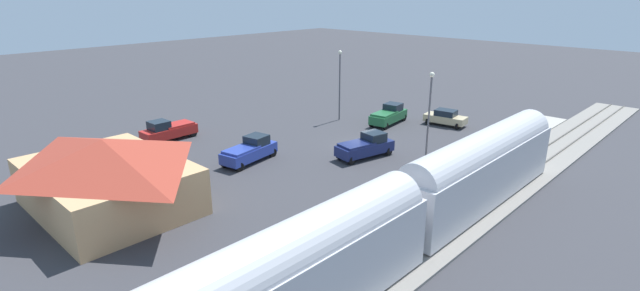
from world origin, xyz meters
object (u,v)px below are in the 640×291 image
pickup_green (389,115)px  light_pole_lot_center (340,77)px  sedan_tan (445,117)px  pickup_navy (366,146)px  pedestrian_on_platform (405,179)px  pickup_red (168,130)px  station_building (107,173)px  passenger_train (407,209)px  pickup_blue (250,150)px  light_pole_near_platform (429,108)px

pickup_green → light_pole_lot_center: (5.11, 2.54, 3.93)m
sedan_tan → light_pole_lot_center: light_pole_lot_center is taller
sedan_tan → pickup_navy: bearing=90.1°
pedestrian_on_platform → pickup_red: (24.47, 5.10, -0.25)m
station_building → pickup_green: bearing=-92.6°
passenger_train → station_building: bearing=26.2°
pickup_red → pickup_blue: 10.84m
pickup_navy → light_pole_near_platform: light_pole_near_platform is taller
pedestrian_on_platform → pickup_navy: size_ratio=0.30×
pickup_navy → sedan_tan: size_ratio=1.21×
pedestrian_on_platform → pickup_blue: pickup_blue is taller
sedan_tan → pickup_blue: bearing=73.5°
pickup_green → pickup_blue: (1.66, 18.20, 0.00)m
pickup_red → pedestrian_on_platform: bearing=-168.2°
pedestrian_on_platform → passenger_train: bearing=123.6°
station_building → light_pole_lot_center: (3.71, -27.96, 2.40)m
station_building → pickup_navy: size_ratio=2.19×
sedan_tan → light_pole_lot_center: 12.51m
pickup_blue → sedan_tan: size_ratio=1.20×
pickup_navy → light_pole_lot_center: 13.28m
station_building → pickup_blue: (0.27, -12.30, -1.53)m
pedestrian_on_platform → pickup_navy: 8.53m
station_building → light_pole_near_platform: size_ratio=1.57×
station_building → light_pole_lot_center: 28.31m
pedestrian_on_platform → pickup_red: size_ratio=0.31×
pickup_green → sedan_tan: pickup_green is taller
pickup_red → light_pole_near_platform: 25.37m
pickup_navy → pedestrian_on_platform: bearing=147.8°
pickup_green → sedan_tan: bearing=-141.8°
pickup_red → sedan_tan: size_ratio=1.16×
passenger_train → light_pole_near_platform: (6.80, -13.36, 2.13)m
pickup_navy → pickup_red: (17.25, 9.65, 0.00)m
pedestrian_on_platform → sedan_tan: size_ratio=0.36×
light_pole_near_platform → pickup_green: bearing=-40.2°
station_building → light_pole_near_platform: light_pole_near_platform is taller
passenger_train → pickup_navy: 16.38m
passenger_train → pickup_green: passenger_train is taller
pickup_green → pickup_navy: bearing=115.3°
pickup_red → pickup_blue: size_ratio=0.96×
pickup_red → light_pole_lot_center: 19.29m
passenger_train → pickup_red: size_ratio=6.56×
pickup_blue → station_building: bearing=91.2°
passenger_train → pedestrian_on_platform: size_ratio=20.90×
pickup_navy → station_building: bearing=72.7°
sedan_tan → light_pole_lot_center: bearing=32.5°
pickup_red → station_building: bearing=136.2°
pickup_red → light_pole_lot_center: light_pole_lot_center is taller
station_building → light_pole_near_platform: bearing=-116.8°
passenger_train → light_pole_near_platform: size_ratio=4.49×
station_building → pickup_red: (10.96, -10.52, -1.53)m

